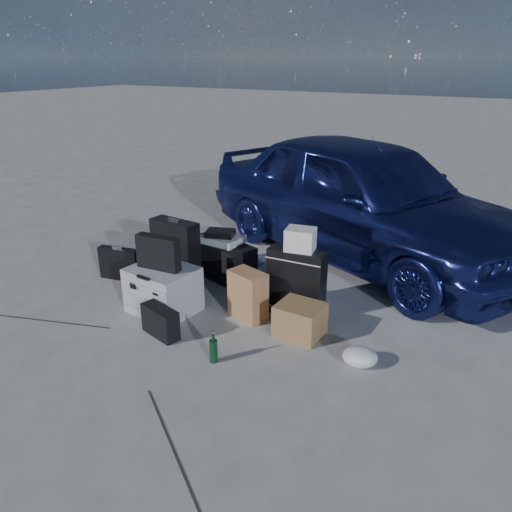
{
  "coord_description": "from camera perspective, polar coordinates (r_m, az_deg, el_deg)",
  "views": [
    {
      "loc": [
        2.42,
        -2.93,
        2.25
      ],
      "look_at": [
        0.21,
        0.85,
        0.5
      ],
      "focal_mm": 35.0,
      "sensor_mm": 36.0,
      "label": 1
    }
  ],
  "objects": [
    {
      "name": "ground",
      "position": [
        4.42,
        -8.09,
        -9.07
      ],
      "size": [
        60.0,
        60.0,
        0.0
      ],
      "primitive_type": "plane",
      "color": "#A8A7A3",
      "rests_on": "ground"
    },
    {
      "name": "car",
      "position": [
        5.99,
        12.02,
        6.54
      ],
      "size": [
        4.56,
        3.2,
        1.44
      ],
      "primitive_type": "imported",
      "rotation": [
        0.0,
        0.0,
        1.17
      ],
      "color": "navy",
      "rests_on": "ground"
    },
    {
      "name": "pelican_case",
      "position": [
        4.78,
        -10.54,
        -3.79
      ],
      "size": [
        0.63,
        0.53,
        0.43
      ],
      "primitive_type": "cube",
      "rotation": [
        0.0,
        0.0,
        -0.09
      ],
      "color": "#9C9EA1",
      "rests_on": "ground"
    },
    {
      "name": "laptop_bag",
      "position": [
        4.63,
        -11.11,
        0.38
      ],
      "size": [
        0.43,
        0.14,
        0.32
      ],
      "primitive_type": "cube",
      "rotation": [
        0.0,
        0.0,
        0.08
      ],
      "color": "black",
      "rests_on": "pelican_case"
    },
    {
      "name": "briefcase",
      "position": [
        5.57,
        -15.33,
        -0.85
      ],
      "size": [
        0.47,
        0.19,
        0.35
      ],
      "primitive_type": "cube",
      "rotation": [
        0.0,
        0.0,
        0.19
      ],
      "color": "black",
      "rests_on": "ground"
    },
    {
      "name": "suitcase_left",
      "position": [
        5.29,
        -9.14,
        0.41
      ],
      "size": [
        0.55,
        0.24,
        0.69
      ],
      "primitive_type": "cube",
      "rotation": [
        0.0,
        0.0,
        -0.09
      ],
      "color": "black",
      "rests_on": "ground"
    },
    {
      "name": "suitcase_right",
      "position": [
        4.62,
        4.62,
        -3.02
      ],
      "size": [
        0.54,
        0.22,
        0.63
      ],
      "primitive_type": "cube",
      "rotation": [
        0.0,
        0.0,
        0.06
      ],
      "color": "black",
      "rests_on": "ground"
    },
    {
      "name": "white_carton",
      "position": [
        4.47,
        5.09,
        1.9
      ],
      "size": [
        0.29,
        0.25,
        0.2
      ],
      "primitive_type": "cube",
      "rotation": [
        0.0,
        0.0,
        0.2
      ],
      "color": "silver",
      "rests_on": "suitcase_right"
    },
    {
      "name": "duffel_bag",
      "position": [
        5.45,
        -3.9,
        -0.39
      ],
      "size": [
        0.85,
        0.55,
        0.39
      ],
      "primitive_type": "cube",
      "rotation": [
        0.0,
        0.0,
        -0.3
      ],
      "color": "black",
      "rests_on": "ground"
    },
    {
      "name": "flat_box_white",
      "position": [
        5.37,
        -3.88,
        1.95
      ],
      "size": [
        0.44,
        0.34,
        0.07
      ],
      "primitive_type": "cube",
      "rotation": [
        0.0,
        0.0,
        -0.06
      ],
      "color": "silver",
      "rests_on": "duffel_bag"
    },
    {
      "name": "flat_box_black",
      "position": [
        5.34,
        -4.11,
        2.61
      ],
      "size": [
        0.35,
        0.29,
        0.06
      ],
      "primitive_type": "cube",
      "rotation": [
        0.0,
        0.0,
        0.33
      ],
      "color": "black",
      "rests_on": "flat_box_white"
    },
    {
      "name": "kraft_bag",
      "position": [
        4.57,
        -0.93,
        -4.48
      ],
      "size": [
        0.39,
        0.29,
        0.46
      ],
      "primitive_type": "cube",
      "rotation": [
        0.0,
        0.0,
        -0.28
      ],
      "color": "#AF774C",
      "rests_on": "ground"
    },
    {
      "name": "cardboard_box",
      "position": [
        4.35,
        5.05,
        -7.28
      ],
      "size": [
        0.39,
        0.34,
        0.29
      ],
      "primitive_type": "cube",
      "rotation": [
        0.0,
        0.0,
        -0.02
      ],
      "color": "#956741",
      "rests_on": "ground"
    },
    {
      "name": "plastic_bag",
      "position": [
        4.05,
        11.79,
        -11.22
      ],
      "size": [
        0.34,
        0.32,
        0.15
      ],
      "primitive_type": "ellipsoid",
      "rotation": [
        0.0,
        0.0,
        0.37
      ],
      "color": "silver",
      "rests_on": "ground"
    },
    {
      "name": "messenger_bag",
      "position": [
        4.41,
        -10.87,
        -7.36
      ],
      "size": [
        0.4,
        0.23,
        0.26
      ],
      "primitive_type": "cube",
      "rotation": [
        0.0,
        0.0,
        -0.25
      ],
      "color": "black",
      "rests_on": "ground"
    },
    {
      "name": "green_bottle",
      "position": [
        3.99,
        -4.89,
        -10.36
      ],
      "size": [
        0.07,
        0.07,
        0.26
      ],
      "primitive_type": "cylinder",
      "rotation": [
        0.0,
        0.0,
        -0.05
      ],
      "color": "black",
      "rests_on": "ground"
    }
  ]
}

